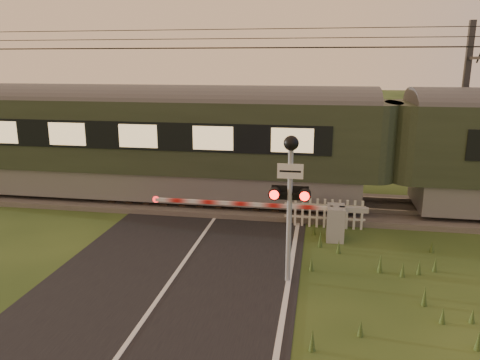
% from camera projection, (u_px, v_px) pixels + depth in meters
% --- Properties ---
extents(ground, '(160.00, 160.00, 0.00)m').
position_uv_depth(ground, '(168.00, 285.00, 10.88)').
color(ground, '#233A16').
rests_on(ground, ground).
extents(road, '(6.00, 140.00, 0.03)m').
position_uv_depth(road, '(166.00, 290.00, 10.65)').
color(road, black).
rests_on(road, ground).
extents(track_bed, '(140.00, 3.40, 0.39)m').
position_uv_depth(track_bed, '(225.00, 202.00, 17.07)').
color(track_bed, '#47423D').
rests_on(track_bed, ground).
extents(overhead_wires, '(120.00, 0.62, 0.62)m').
position_uv_depth(overhead_wires, '(224.00, 41.00, 15.67)').
color(overhead_wires, black).
rests_on(overhead_wires, ground).
extents(train, '(42.29, 2.92, 3.94)m').
position_uv_depth(train, '(390.00, 148.00, 15.58)').
color(train, slate).
rests_on(train, ground).
extents(boom_gate, '(6.48, 0.77, 1.03)m').
position_uv_depth(boom_gate, '(324.00, 220.00, 13.65)').
color(boom_gate, gray).
rests_on(boom_gate, ground).
extents(crossing_signal, '(0.89, 0.36, 3.49)m').
position_uv_depth(crossing_signal, '(290.00, 184.00, 10.51)').
color(crossing_signal, gray).
rests_on(crossing_signal, ground).
extents(picket_fence, '(2.50, 0.08, 0.93)m').
position_uv_depth(picket_fence, '(325.00, 213.00, 14.56)').
color(picket_fence, silver).
rests_on(picket_fence, ground).
extents(catenary_mast, '(0.20, 2.45, 6.47)m').
position_uv_depth(catenary_mast, '(463.00, 109.00, 16.96)').
color(catenary_mast, '#2D2D30').
rests_on(catenary_mast, ground).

